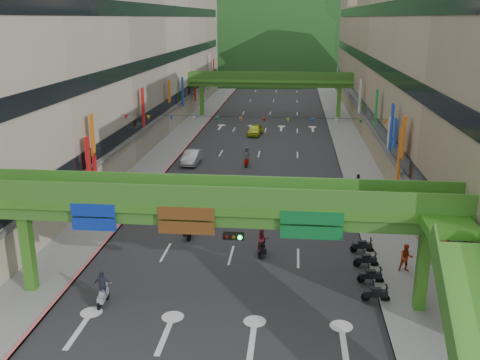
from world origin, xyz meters
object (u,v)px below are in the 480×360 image
Objects in this scene: scooter_rider_near at (189,227)px; pedestrian_red at (406,260)px; overpass_near at (233,219)px; car_yellow at (255,130)px; scooter_rider_mid at (262,242)px; car_silver at (192,157)px.

pedestrian_red is at bearing -15.80° from scooter_rider_near.
overpass_near reaches higher than car_yellow.
scooter_rider_mid is 38.45m from car_yellow.
scooter_rider_mid is 1.08× the size of pedestrian_red.
car_silver is 16.57m from car_yellow.
scooter_rider_near reaches higher than car_yellow.
car_yellow is at bearing 92.75° from overpass_near.
pedestrian_red is at bearing 26.72° from overpass_near.
car_yellow is at bearing 71.96° from car_silver.
overpass_near is 12.22m from pedestrian_red.
car_yellow is (-3.31, 38.31, -0.28)m from scooter_rider_mid.
car_yellow is 41.89m from pedestrian_red.
overpass_near is at bearing -79.94° from car_yellow.
scooter_rider_mid is at bearing -65.95° from car_silver.
car_silver is at bearing -103.05° from car_yellow.
scooter_rider_mid is 9.23m from pedestrian_red.
car_yellow is 2.31× the size of pedestrian_red.
overpass_near is 14.58× the size of scooter_rider_mid.
car_yellow is at bearing 105.55° from pedestrian_red.
scooter_rider_near is 0.45× the size of car_yellow.
pedestrian_red is (10.21, 5.14, -4.31)m from overpass_near.
car_silver is at bearing 104.99° from overpass_near.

